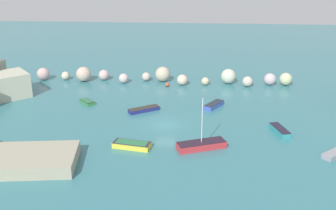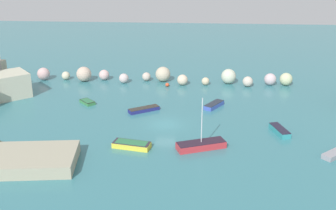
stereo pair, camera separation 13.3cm
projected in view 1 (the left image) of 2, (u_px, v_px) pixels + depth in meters
cove_water at (165, 124)px, 53.11m from camera, size 160.00×160.00×0.00m
rock_breakwater at (165, 76)px, 69.73m from camera, size 42.93×3.96×2.51m
stone_dock at (34, 160)px, 42.75m from camera, size 9.28×7.29×1.32m
channel_buoy at (167, 85)px, 67.90m from camera, size 0.61×0.61×0.61m
moored_boat_0 at (87, 102)px, 60.34m from camera, size 2.64×2.68×0.47m
moored_boat_1 at (201, 145)px, 46.53m from camera, size 5.74×3.60×5.99m
moored_boat_3 at (280, 130)px, 50.48m from camera, size 2.16×3.91×0.70m
moored_boat_4 at (214, 105)px, 58.94m from camera, size 2.99×3.76×0.63m
moored_boat_5 at (144, 109)px, 57.41m from camera, size 4.29×3.36×0.54m
moored_boat_6 at (132, 145)px, 46.73m from camera, size 4.45×2.34×0.69m
moored_boat_7 at (336, 153)px, 44.99m from camera, size 3.68×3.44×0.55m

